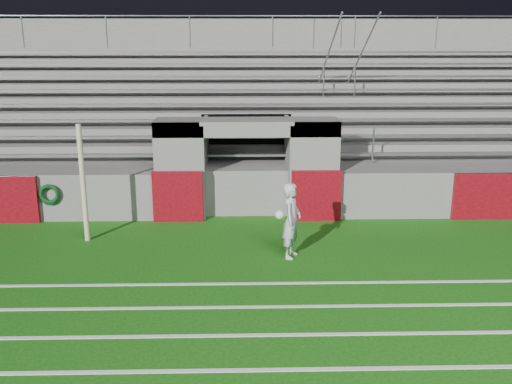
{
  "coord_description": "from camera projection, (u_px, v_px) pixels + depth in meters",
  "views": [
    {
      "loc": [
        -0.11,
        -11.3,
        4.71
      ],
      "look_at": [
        0.2,
        1.8,
        1.1
      ],
      "focal_mm": 40.0,
      "sensor_mm": 36.0,
      "label": 1
    }
  ],
  "objects": [
    {
      "name": "field_post",
      "position": [
        83.0,
        184.0,
        13.2
      ],
      "size": [
        0.12,
        0.12,
        2.78
      ],
      "primitive_type": "cylinder",
      "color": "beige",
      "rests_on": "ground"
    },
    {
      "name": "ground",
      "position": [
        249.0,
        264.0,
        12.15
      ],
      "size": [
        90.0,
        90.0,
        0.0
      ],
      "primitive_type": "plane",
      "color": "#15550E",
      "rests_on": "ground"
    },
    {
      "name": "stadium_structure",
      "position": [
        246.0,
        133.0,
        19.43
      ],
      "size": [
        26.0,
        8.48,
        5.42
      ],
      "color": "slate",
      "rests_on": "ground"
    },
    {
      "name": "hose_coil",
      "position": [
        50.0,
        195.0,
        14.65
      ],
      "size": [
        0.55,
        0.15,
        0.58
      ],
      "color": "#0B3919",
      "rests_on": "ground"
    },
    {
      "name": "goalkeeper_with_ball",
      "position": [
        291.0,
        220.0,
        12.34
      ],
      "size": [
        0.66,
        0.71,
        1.67
      ],
      "color": "silver",
      "rests_on": "ground"
    }
  ]
}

